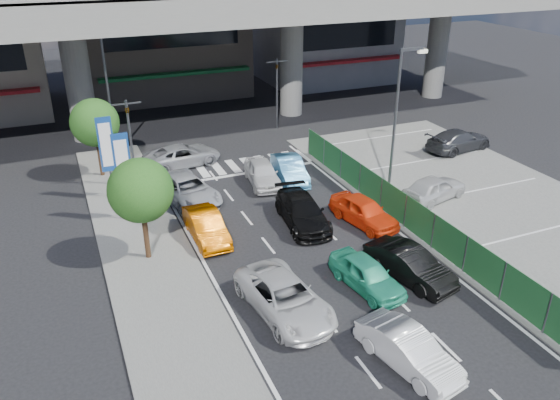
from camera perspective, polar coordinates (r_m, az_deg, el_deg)
name	(u,v)px	position (r m, az deg, el deg)	size (l,w,h in m)	color
ground	(328,271)	(24.03, 5.01, -7.36)	(120.00, 120.00, 0.00)	black
parking_lot	(493,207)	(31.39, 21.38, -0.70)	(12.00, 28.00, 0.06)	#595957
sidewalk_left	(149,258)	(25.42, -13.54, -5.87)	(4.00, 30.00, 0.12)	#595957
fence_run	(418,220)	(26.86, 14.18, -2.06)	(0.16, 22.00, 1.80)	#1F5A2B
expressway	(188,5)	(41.04, -9.61, 19.42)	(64.00, 14.00, 10.75)	slate
building_center	(158,8)	(51.84, -12.64, 19.03)	(14.00, 10.90, 15.00)	gray
building_east	(325,17)	(56.32, 4.73, 18.49)	(12.00, 10.90, 12.00)	gray
traffic_light_left	(129,123)	(31.23, -15.55, 7.79)	(1.60, 1.24, 5.20)	#595B60
traffic_light_right	(277,76)	(40.72, -0.33, 12.81)	(1.60, 1.24, 5.20)	#595B60
street_lamp_right	(399,110)	(30.22, 12.31, 9.22)	(1.65, 0.22, 8.00)	#595B60
street_lamp_left	(110,83)	(36.76, -17.35, 11.57)	(1.65, 0.22, 8.00)	#595B60
signboard_near	(123,166)	(27.65, -16.11, 3.47)	(0.80, 0.14, 4.70)	#595B60
signboard_far	(107,147)	(30.42, -17.66, 5.30)	(0.80, 0.14, 4.70)	#595B60
tree_near	(141,191)	(23.88, -14.36, 0.94)	(2.80, 2.80, 4.80)	#382314
tree_far	(95,123)	(33.64, -18.79, 7.64)	(2.80, 2.80, 4.80)	#382314
hatch_white_back_mid	(408,350)	(19.38, 13.25, -15.01)	(1.38, 3.97, 1.31)	white
sedan_white_mid_left	(285,298)	(21.14, 0.49, -10.15)	(2.29, 4.97, 1.38)	silver
taxi_teal_mid	(367,274)	(22.81, 9.07, -7.67)	(1.52, 3.79, 1.29)	#2CAE85
hatch_black_mid_right	(409,265)	(23.69, 13.36, -6.59)	(1.46, 4.19, 1.38)	black
taxi_orange_left	(206,226)	(26.24, -7.72, -2.75)	(1.41, 4.03, 1.33)	#C95A00
sedan_black_mid	(302,212)	(27.34, 2.35, -1.21)	(1.93, 4.76, 1.38)	black
taxi_orange_right	(364,211)	(27.67, 8.76, -1.17)	(1.63, 4.05, 1.38)	#F83C10
wagon_silver_front_left	(187,190)	(30.12, -9.65, 1.09)	(2.29, 4.97, 1.38)	#B3B6BC
sedan_white_front_mid	(262,173)	(31.82, -1.86, 2.84)	(1.63, 4.05, 1.38)	silver
kei_truck_front_right	(290,169)	(32.31, 1.01, 3.21)	(1.46, 4.19, 1.38)	#4998CE
crossing_wagon_silver	(183,155)	(35.04, -10.14, 4.61)	(2.22, 4.82, 1.34)	#97999E
parked_sedan_white	(434,188)	(30.88, 15.79, 1.20)	(1.63, 4.06, 1.38)	silver
parked_sedan_dgrey	(459,140)	(38.79, 18.18, 5.96)	(1.98, 4.87, 1.41)	#2E2F33
traffic_cone	(415,211)	(28.76, 13.93, -1.12)	(0.40, 0.40, 0.78)	#E94A0C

